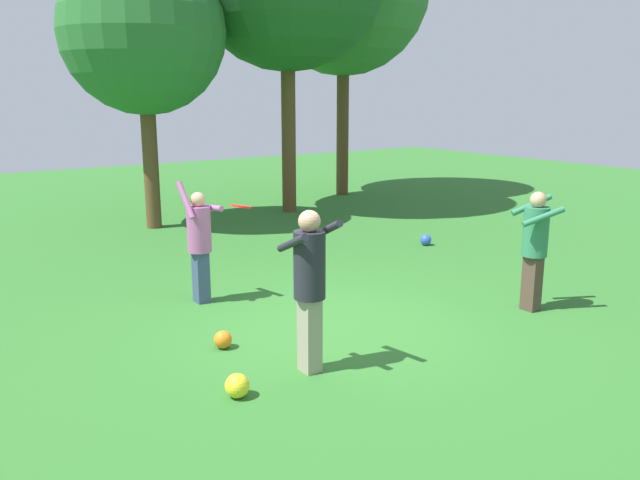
{
  "coord_description": "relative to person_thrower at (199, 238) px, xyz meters",
  "views": [
    {
      "loc": [
        -4.57,
        -6.35,
        2.98
      ],
      "look_at": [
        0.17,
        0.52,
        1.05
      ],
      "focal_mm": 36.28,
      "sensor_mm": 36.0,
      "label": 1
    }
  ],
  "objects": [
    {
      "name": "ball_blue",
      "position": [
        5.13,
        0.74,
        -0.84
      ],
      "size": [
        0.22,
        0.22,
        0.22
      ],
      "primitive_type": "sphere",
      "color": "blue",
      "rests_on": "ground_plane"
    },
    {
      "name": "ground_plane",
      "position": [
        0.91,
        -1.96,
        -0.95
      ],
      "size": [
        40.0,
        40.0,
        0.0
      ],
      "primitive_type": "plane",
      "color": "#2D6B28"
    },
    {
      "name": "frisbee",
      "position": [
        0.16,
        -0.98,
        0.58
      ],
      "size": [
        0.32,
        0.32,
        0.08
      ],
      "color": "red"
    },
    {
      "name": "person_catcher",
      "position": [
        -0.03,
        -2.86,
        0.11
      ],
      "size": [
        0.54,
        0.64,
        1.78
      ],
      "rotation": [
        0.0,
        0.0,
        1.47
      ],
      "color": "gray",
      "rests_on": "ground_plane"
    },
    {
      "name": "tree_center",
      "position": [
        1.33,
        5.45,
        3.23
      ],
      "size": [
        3.47,
        3.47,
        5.94
      ],
      "color": "brown",
      "rests_on": "ground_plane"
    },
    {
      "name": "person_bystander",
      "position": [
        3.62,
        -2.92,
        0.03
      ],
      "size": [
        0.73,
        0.69,
        1.66
      ],
      "rotation": [
        0.0,
        0.0,
        2.63
      ],
      "color": "#4C382D",
      "rests_on": "ground_plane"
    },
    {
      "name": "person_thrower",
      "position": [
        0.0,
        0.0,
        0.0
      ],
      "size": [
        0.55,
        0.56,
        1.77
      ],
      "rotation": [
        0.0,
        0.0,
        -1.4
      ],
      "color": "#38476B",
      "rests_on": "ground_plane"
    },
    {
      "name": "ball_orange",
      "position": [
        -0.53,
        -1.75,
        -0.85
      ],
      "size": [
        0.22,
        0.22,
        0.22
      ],
      "primitive_type": "sphere",
      "color": "orange",
      "rests_on": "ground_plane"
    },
    {
      "name": "ball_yellow",
      "position": [
        -0.97,
        -2.97,
        -0.83
      ],
      "size": [
        0.25,
        0.25,
        0.25
      ],
      "primitive_type": "sphere",
      "color": "yellow",
      "rests_on": "ground_plane"
    }
  ]
}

